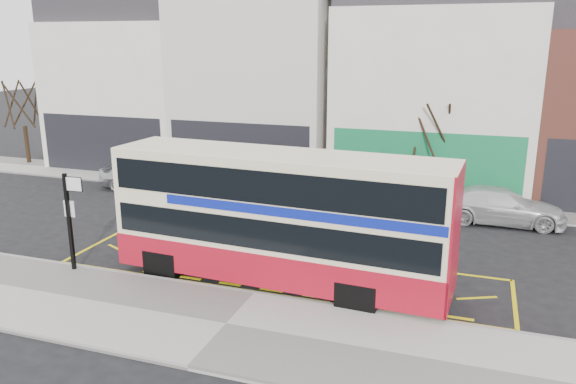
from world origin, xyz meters
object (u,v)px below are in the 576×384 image
at_px(double_decker_bus, 281,217).
at_px(car_grey, 290,184).
at_px(street_tree_left, 21,92).
at_px(car_white, 501,206).
at_px(bus_stop_post, 70,213).
at_px(car_silver, 144,175).
at_px(street_tree_right, 434,115).

height_order(double_decker_bus, car_grey, double_decker_bus).
xyz_separation_m(double_decker_bus, street_tree_left, (-19.63, 10.93, 2.14)).
relative_size(car_white, street_tree_left, 0.78).
height_order(double_decker_bus, bus_stop_post, double_decker_bus).
bearing_deg(double_decker_bus, street_tree_left, 154.07).
height_order(bus_stop_post, car_grey, bus_stop_post).
bearing_deg(car_grey, bus_stop_post, 166.62).
bearing_deg(double_decker_bus, bus_stop_post, -164.55).
xyz_separation_m(car_silver, car_grey, (7.42, 0.54, -0.02)).
bearing_deg(car_white, bus_stop_post, 125.83).
distance_m(double_decker_bus, car_white, 10.52).
relative_size(car_silver, car_white, 0.86).
xyz_separation_m(bus_stop_post, street_tree_left, (-13.30, 12.31, 2.25)).
xyz_separation_m(car_silver, car_white, (16.46, -0.06, -0.01)).
distance_m(car_white, street_tree_left, 26.34).
height_order(double_decker_bus, car_silver, double_decker_bus).
xyz_separation_m(car_grey, street_tree_right, (6.03, 1.85, 3.22)).
relative_size(bus_stop_post, car_grey, 0.72).
bearing_deg(car_silver, car_grey, -95.63).
bearing_deg(street_tree_left, car_grey, -6.93).
xyz_separation_m(street_tree_left, street_tree_right, (22.96, -0.20, -0.33)).
xyz_separation_m(double_decker_bus, bus_stop_post, (-6.33, -1.38, -0.11)).
distance_m(double_decker_bus, bus_stop_post, 6.48).
bearing_deg(street_tree_right, car_silver, -169.91).
bearing_deg(double_decker_bus, car_grey, 110.10).
bearing_deg(street_tree_right, bus_stop_post, -128.59).
height_order(car_grey, car_white, car_white).
distance_m(double_decker_bus, car_grey, 9.38).
bearing_deg(street_tree_right, street_tree_left, 179.49).
xyz_separation_m(double_decker_bus, car_grey, (-2.70, 8.88, -1.40)).
xyz_separation_m(bus_stop_post, car_white, (12.67, 9.66, -1.28)).
relative_size(bus_stop_post, street_tree_left, 0.49).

